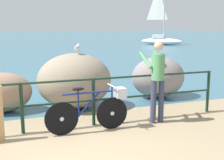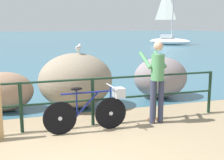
{
  "view_description": "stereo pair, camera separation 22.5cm",
  "coord_description": "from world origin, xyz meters",
  "px_view_note": "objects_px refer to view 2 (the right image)",
  "views": [
    {
      "loc": [
        -1.0,
        -4.22,
        2.12
      ],
      "look_at": [
        1.29,
        2.05,
        0.88
      ],
      "focal_mm": 47.87,
      "sensor_mm": 36.0,
      "label": 1
    },
    {
      "loc": [
        -0.79,
        -4.29,
        2.12
      ],
      "look_at": [
        1.29,
        2.05,
        0.88
      ],
      "focal_mm": 47.87,
      "sensor_mm": 36.0,
      "label": 2
    }
  ],
  "objects_px": {
    "person_at_railing": "(157,78)",
    "breakwater_boulder_main": "(76,81)",
    "seagull": "(78,48)",
    "breakwater_boulder_right": "(161,77)",
    "sailboat": "(169,38)",
    "bicycle": "(93,108)",
    "breakwater_boulder_left": "(4,92)"
  },
  "relations": [
    {
      "from": "breakwater_boulder_left",
      "to": "bicycle",
      "type": "bearing_deg",
      "value": -49.91
    },
    {
      "from": "breakwater_boulder_right",
      "to": "bicycle",
      "type": "bearing_deg",
      "value": -140.76
    },
    {
      "from": "breakwater_boulder_main",
      "to": "sailboat",
      "type": "distance_m",
      "value": 25.02
    },
    {
      "from": "bicycle",
      "to": "breakwater_boulder_left",
      "type": "relative_size",
      "value": 1.21
    },
    {
      "from": "sailboat",
      "to": "bicycle",
      "type": "bearing_deg",
      "value": -77.71
    },
    {
      "from": "person_at_railing",
      "to": "breakwater_boulder_left",
      "type": "xyz_separation_m",
      "value": [
        -3.16,
        1.98,
        -0.51
      ]
    },
    {
      "from": "person_at_railing",
      "to": "breakwater_boulder_right",
      "type": "relative_size",
      "value": 1.11
    },
    {
      "from": "breakwater_boulder_main",
      "to": "breakwater_boulder_right",
      "type": "distance_m",
      "value": 2.58
    },
    {
      "from": "person_at_railing",
      "to": "sailboat",
      "type": "relative_size",
      "value": 0.29
    },
    {
      "from": "breakwater_boulder_left",
      "to": "breakwater_boulder_main",
      "type": "bearing_deg",
      "value": -6.96
    },
    {
      "from": "seagull",
      "to": "sailboat",
      "type": "xyz_separation_m",
      "value": [
        14.01,
        20.73,
        -0.84
      ]
    },
    {
      "from": "person_at_railing",
      "to": "sailboat",
      "type": "distance_m",
      "value": 25.77
    },
    {
      "from": "breakwater_boulder_main",
      "to": "breakwater_boulder_right",
      "type": "bearing_deg",
      "value": 6.11
    },
    {
      "from": "bicycle",
      "to": "sailboat",
      "type": "relative_size",
      "value": 0.28
    },
    {
      "from": "seagull",
      "to": "breakwater_boulder_main",
      "type": "bearing_deg",
      "value": 80.2
    },
    {
      "from": "breakwater_boulder_main",
      "to": "breakwater_boulder_right",
      "type": "xyz_separation_m",
      "value": [
        2.56,
        0.27,
        -0.11
      ]
    },
    {
      "from": "sailboat",
      "to": "person_at_railing",
      "type": "bearing_deg",
      "value": -75.09
    },
    {
      "from": "person_at_railing",
      "to": "sailboat",
      "type": "height_order",
      "value": "sailboat"
    },
    {
      "from": "breakwater_boulder_right",
      "to": "sailboat",
      "type": "distance_m",
      "value": 23.43
    },
    {
      "from": "person_at_railing",
      "to": "sailboat",
      "type": "bearing_deg",
      "value": -31.75
    },
    {
      "from": "seagull",
      "to": "bicycle",
      "type": "bearing_deg",
      "value": -152.78
    },
    {
      "from": "bicycle",
      "to": "person_at_railing",
      "type": "height_order",
      "value": "person_at_railing"
    },
    {
      "from": "breakwater_boulder_left",
      "to": "sailboat",
      "type": "distance_m",
      "value": 25.87
    },
    {
      "from": "seagull",
      "to": "breakwater_boulder_right",
      "type": "bearing_deg",
      "value": -52.24
    },
    {
      "from": "sailboat",
      "to": "breakwater_boulder_right",
      "type": "bearing_deg",
      "value": -75.1
    },
    {
      "from": "person_at_railing",
      "to": "breakwater_boulder_main",
      "type": "relative_size",
      "value": 0.94
    },
    {
      "from": "seagull",
      "to": "sailboat",
      "type": "height_order",
      "value": "sailboat"
    },
    {
      "from": "breakwater_boulder_main",
      "to": "breakwater_boulder_left",
      "type": "distance_m",
      "value": 1.77
    },
    {
      "from": "breakwater_boulder_left",
      "to": "sailboat",
      "type": "bearing_deg",
      "value": 52.28
    },
    {
      "from": "bicycle",
      "to": "sailboat",
      "type": "height_order",
      "value": "sailboat"
    },
    {
      "from": "seagull",
      "to": "person_at_railing",
      "type": "bearing_deg",
      "value": -111.7
    },
    {
      "from": "person_at_railing",
      "to": "seagull",
      "type": "xyz_separation_m",
      "value": [
        -1.34,
        1.71,
        0.56
      ]
    }
  ]
}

